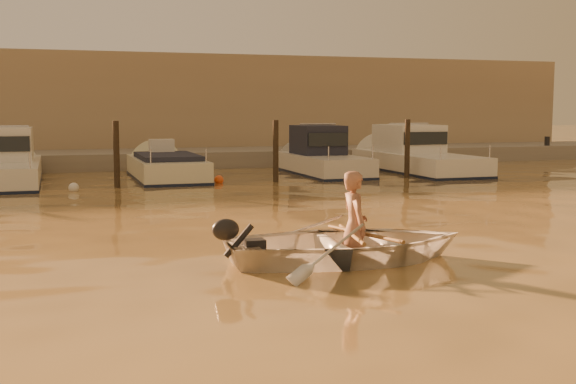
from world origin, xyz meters
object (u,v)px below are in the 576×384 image
object	(u,v)px
dinghy	(348,244)
moored_boat_3	(166,172)
person	(354,226)
moored_boat_4	(323,157)
moored_boat_2	(4,164)
waterfront_building	(96,108)
moored_boat_5	(417,155)

from	to	relation	value
dinghy	moored_boat_3	xyz separation A→B (m)	(-0.67, 14.19, -0.05)
dinghy	person	world-z (taller)	person
dinghy	moored_boat_4	size ratio (longest dim) A/B	0.62
moored_boat_3	moored_boat_2	bearing A→B (deg)	180.00
moored_boat_4	waterfront_building	xyz separation A→B (m)	(-7.26, 11.00, 1.77)
person	waterfront_building	world-z (taller)	waterfront_building
person	moored_boat_2	xyz separation A→B (m)	(-5.87, 14.19, 0.08)
person	moored_boat_4	size ratio (longest dim) A/B	0.28
moored_boat_2	moored_boat_3	distance (m)	5.12
moored_boat_4	waterfront_building	bearing A→B (deg)	123.43
waterfront_building	person	bearing A→B (deg)	-84.60
person	moored_boat_2	bearing A→B (deg)	25.71
person	moored_boat_3	bearing A→B (deg)	6.32
moored_boat_2	moored_boat_5	world-z (taller)	same
moored_boat_5	moored_boat_4	bearing A→B (deg)	180.00
moored_boat_2	moored_boat_4	xyz separation A→B (m)	(10.75, 0.00, 0.00)
moored_boat_3	moored_boat_5	xyz separation A→B (m)	(9.44, 0.00, 0.40)
moored_boat_2	moored_boat_4	distance (m)	10.75
moored_boat_4	moored_boat_5	xyz separation A→B (m)	(3.79, 0.00, 0.00)
person	moored_boat_3	xyz separation A→B (m)	(-0.77, 14.19, -0.32)
moored_boat_3	waterfront_building	xyz separation A→B (m)	(-1.61, 11.00, 2.17)
moored_boat_5	person	bearing A→B (deg)	-121.43
moored_boat_3	waterfront_building	size ratio (longest dim) A/B	0.13
moored_boat_2	waterfront_building	size ratio (longest dim) A/B	0.16
waterfront_building	dinghy	bearing A→B (deg)	-84.83
moored_boat_2	person	bearing A→B (deg)	-67.51
dinghy	person	size ratio (longest dim) A/B	2.22
dinghy	waterfront_building	distance (m)	25.38
dinghy	moored_boat_3	bearing A→B (deg)	5.92
dinghy	person	bearing A→B (deg)	-90.00
dinghy	moored_boat_2	world-z (taller)	moored_boat_2
moored_boat_5	waterfront_building	bearing A→B (deg)	135.14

